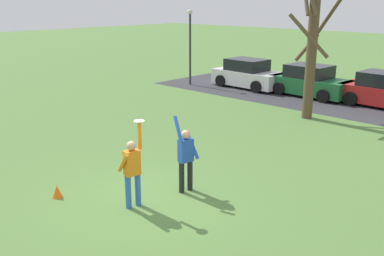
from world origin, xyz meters
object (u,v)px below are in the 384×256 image
(frisbee_disc, at_px, (139,121))
(person_catcher, at_px, (132,168))
(parked_car_white, at_px, (248,75))
(bare_tree_tall, at_px, (311,53))
(lamppost_by_lot, at_px, (190,40))
(parked_car_green, at_px, (310,82))
(person_defender, at_px, (186,155))
(field_cone_orange, at_px, (57,191))

(frisbee_disc, bearing_deg, person_catcher, -101.34)
(person_catcher, xyz_separation_m, parked_car_white, (-6.89, 13.96, -0.25))
(bare_tree_tall, height_order, lamppost_by_lot, bare_tree_tall)
(parked_car_green, xyz_separation_m, lamppost_by_lot, (-6.63, -1.94, 1.86))
(person_catcher, xyz_separation_m, parked_car_green, (-3.21, 14.27, -0.25))
(lamppost_by_lot, bearing_deg, bare_tree_tall, -13.41)
(person_defender, relative_size, bare_tree_tall, 0.35)
(person_defender, xyz_separation_m, field_cone_orange, (-2.09, -2.49, -0.82))
(parked_car_white, distance_m, bare_tree_tall, 7.14)
(person_catcher, xyz_separation_m, lamppost_by_lot, (-9.84, 12.33, 1.60))
(bare_tree_tall, relative_size, field_cone_orange, 18.28)
(person_catcher, relative_size, bare_tree_tall, 0.36)
(person_catcher, height_order, parked_car_green, person_catcher)
(lamppost_by_lot, bearing_deg, parked_car_green, 16.28)
(lamppost_by_lot, bearing_deg, person_defender, -46.92)
(person_catcher, height_order, frisbee_disc, frisbee_disc)
(person_catcher, distance_m, parked_car_white, 15.57)
(frisbee_disc, xyz_separation_m, parked_car_green, (-3.25, 14.05, -1.37))
(parked_car_white, relative_size, field_cone_orange, 13.06)
(bare_tree_tall, xyz_separation_m, field_cone_orange, (-0.68, -11.25, -2.55))
(lamppost_by_lot, bearing_deg, parked_car_white, 28.87)
(frisbee_disc, bearing_deg, bare_tree_tall, 96.57)
(frisbee_disc, height_order, lamppost_by_lot, lamppost_by_lot)
(person_defender, relative_size, lamppost_by_lot, 0.48)
(person_catcher, height_order, lamppost_by_lot, lamppost_by_lot)
(person_catcher, bearing_deg, bare_tree_tall, 17.53)
(frisbee_disc, relative_size, field_cone_orange, 0.76)
(person_defender, bearing_deg, lamppost_by_lot, -125.57)
(person_defender, distance_m, lamppost_by_lot, 14.93)
(person_catcher, bearing_deg, person_defender, -0.00)
(bare_tree_tall, bearing_deg, person_catcher, -83.82)
(lamppost_by_lot, relative_size, field_cone_orange, 13.31)
(parked_car_white, distance_m, parked_car_green, 3.69)
(parked_car_green, distance_m, field_cone_orange, 15.34)
(parked_car_white, bearing_deg, bare_tree_tall, -30.05)
(person_catcher, distance_m, person_defender, 1.53)
(person_defender, height_order, frisbee_disc, frisbee_disc)
(person_catcher, distance_m, field_cone_orange, 2.20)
(parked_car_white, bearing_deg, person_defender, -57.40)
(frisbee_disc, relative_size, lamppost_by_lot, 0.06)
(frisbee_disc, bearing_deg, parked_car_green, 103.04)
(person_catcher, relative_size, person_defender, 1.02)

